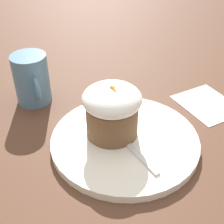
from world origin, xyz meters
TOP-DOWN VIEW (x-y plane):
  - ground_plane at (0.00, 0.00)m, footprint 4.00×4.00m
  - dessert_plate at (0.00, 0.00)m, footprint 0.27×0.27m
  - carrot_cake at (-0.02, -0.02)m, footprint 0.10×0.10m
  - spoon at (0.02, 0.00)m, footprint 0.12×0.04m
  - coffee_cup at (-0.21, -0.11)m, footprint 0.10×0.07m
  - paper_napkin at (-0.04, 0.22)m, footprint 0.13×0.11m

SIDE VIEW (x-z plane):
  - ground_plane at x=0.00m, z-range 0.00..0.00m
  - paper_napkin at x=-0.04m, z-range 0.00..0.00m
  - dessert_plate at x=0.00m, z-range 0.00..0.01m
  - spoon at x=0.02m, z-range 0.01..0.02m
  - coffee_cup at x=-0.21m, z-range 0.00..0.11m
  - carrot_cake at x=-0.02m, z-range 0.02..0.12m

